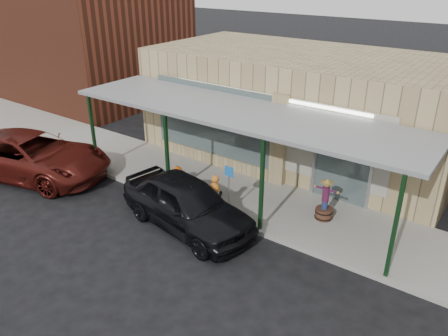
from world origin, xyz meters
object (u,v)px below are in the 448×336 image
Objects in this scene: barrel_pumpkin at (178,177)px; handicap_sign at (229,183)px; parked_sedan at (187,203)px; car_maroon at (32,156)px; barrel_scarecrow at (325,205)px.

handicap_sign is (2.59, -0.54, 0.76)m from barrel_pumpkin.
barrel_pumpkin is at bearing 56.84° from parked_sedan.
parked_sedan is at bearing -99.70° from car_maroon.
barrel_scarecrow is 0.28× the size of parked_sedan.
barrel_scarecrow is 2.99m from handicap_sign.
barrel_scarecrow is 1.72× the size of barrel_pumpkin.
handicap_sign reaches higher than car_maroon.
parked_sedan reaches higher than barrel_scarecrow.
handicap_sign is 0.32× the size of parked_sedan.
barrel_pumpkin is 2.63m from parked_sedan.
handicap_sign reaches higher than parked_sedan.
barrel_scarecrow is at bearing -42.13° from parked_sedan.
car_maroon is at bearing -161.03° from handicap_sign.
car_maroon is (-7.60, -1.87, -0.34)m from handicap_sign.
barrel_scarecrow is 5.26m from barrel_pumpkin.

